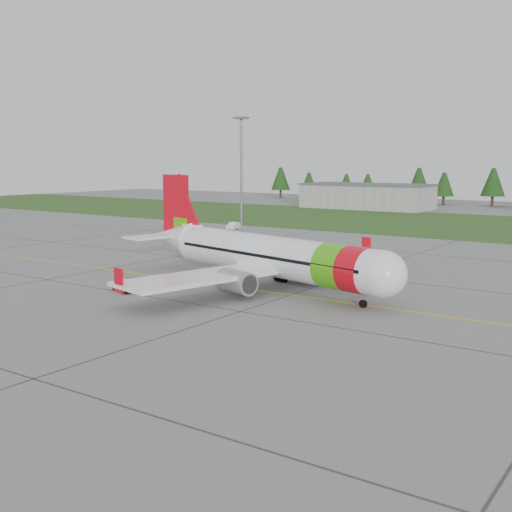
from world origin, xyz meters
The scene contains 8 objects.
ground centered at (0.00, 0.00, 0.00)m, with size 320.00×320.00×0.00m, color gray.
aircraft centered at (6.05, 10.01, 3.09)m, with size 34.82×32.72×10.71m.
follow_me_car centered at (-4.01, 0.33, 1.64)m, with size 1.32×1.12×3.28m, color orange.
service_van centered at (-28.01, 49.99, 2.04)m, with size 1.43×1.35×4.09m, color white.
grass_strip centered at (0.00, 82.00, 0.01)m, with size 320.00×50.00×0.03m, color #30561E.
taxi_guideline centered at (0.00, 8.00, 0.01)m, with size 120.00×0.25×0.02m, color gold.
hangar_west centered at (-30.00, 110.00, 3.00)m, with size 32.00×14.00×6.00m, color #A8A8A3.
floodlight_mast centered at (-32.00, 58.00, 10.00)m, with size 0.50×0.50×20.00m, color slate.
Camera 1 is at (40.42, -41.61, 12.37)m, focal length 45.00 mm.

